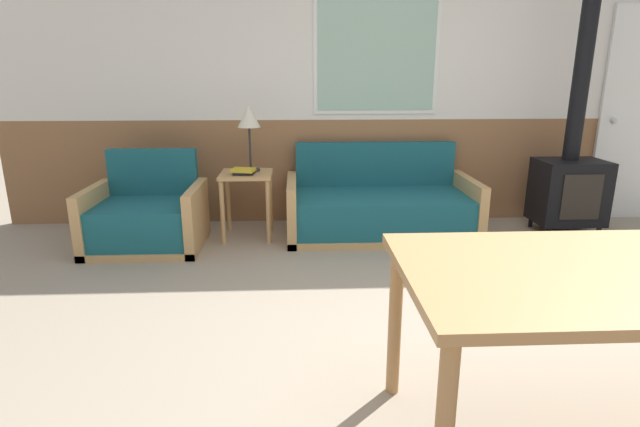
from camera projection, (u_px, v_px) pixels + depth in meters
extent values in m
plane|color=gray|center=(443.00, 358.00, 2.63)|extent=(16.00, 16.00, 0.00)
cube|color=#8E603D|center=(372.00, 170.00, 5.02)|extent=(7.20, 0.06, 1.01)
cube|color=silver|center=(376.00, 28.00, 4.66)|extent=(7.20, 0.06, 1.69)
cube|color=white|center=(377.00, 52.00, 4.68)|extent=(1.19, 0.01, 1.14)
cube|color=#99BCA8|center=(377.00, 52.00, 4.67)|extent=(1.11, 0.02, 1.06)
cube|color=tan|center=(379.00, 231.00, 4.65)|extent=(1.70, 0.86, 0.06)
cube|color=#195660|center=(380.00, 212.00, 4.58)|extent=(1.54, 0.78, 0.33)
cube|color=#195660|center=(375.00, 164.00, 4.86)|extent=(1.54, 0.10, 0.42)
cube|color=tan|center=(292.00, 208.00, 4.55)|extent=(0.08, 0.86, 0.53)
cube|color=tan|center=(467.00, 206.00, 4.63)|extent=(0.08, 0.86, 0.53)
cube|color=tan|center=(149.00, 243.00, 4.32)|extent=(0.94, 0.76, 0.06)
cube|color=#195660|center=(146.00, 222.00, 4.24)|extent=(0.78, 0.68, 0.33)
cube|color=#195660|center=(153.00, 172.00, 4.48)|extent=(0.78, 0.10, 0.41)
cube|color=tan|center=(95.00, 218.00, 4.23)|extent=(0.08, 0.76, 0.53)
cube|color=tan|center=(197.00, 217.00, 4.27)|extent=(0.08, 0.76, 0.53)
cube|color=tan|center=(246.00, 174.00, 4.44)|extent=(0.46, 0.46, 0.03)
cylinder|color=tan|center=(222.00, 213.00, 4.32)|extent=(0.04, 0.04, 0.57)
cylinder|color=tan|center=(268.00, 212.00, 4.34)|extent=(0.04, 0.04, 0.57)
cylinder|color=tan|center=(228.00, 201.00, 4.71)|extent=(0.04, 0.04, 0.57)
cylinder|color=tan|center=(270.00, 201.00, 4.72)|extent=(0.04, 0.04, 0.57)
cylinder|color=#262628|center=(251.00, 170.00, 4.51)|extent=(0.17, 0.17, 0.02)
cylinder|color=#262628|center=(250.00, 148.00, 4.46)|extent=(0.02, 0.02, 0.37)
cone|color=beige|center=(249.00, 116.00, 4.38)|extent=(0.20, 0.20, 0.19)
cube|color=black|center=(244.00, 173.00, 4.37)|extent=(0.18, 0.17, 0.02)
cube|color=gold|center=(243.00, 170.00, 4.35)|extent=(0.22, 0.18, 0.03)
cylinder|color=#B27F4C|center=(395.00, 322.00, 2.26)|extent=(0.06, 0.06, 0.72)
cylinder|color=black|center=(548.00, 233.00, 4.54)|extent=(0.04, 0.04, 0.10)
cylinder|color=black|center=(599.00, 232.00, 4.56)|extent=(0.04, 0.04, 0.10)
cylinder|color=black|center=(531.00, 222.00, 4.87)|extent=(0.04, 0.04, 0.10)
cylinder|color=black|center=(578.00, 221.00, 4.89)|extent=(0.04, 0.04, 0.10)
cube|color=black|center=(568.00, 191.00, 4.62)|extent=(0.59, 0.44, 0.59)
cube|color=black|center=(582.00, 197.00, 4.41)|extent=(0.36, 0.01, 0.41)
cylinder|color=black|center=(584.00, 61.00, 4.35)|extent=(0.15, 0.15, 1.74)
sphere|color=silver|center=(614.00, 121.00, 4.91)|extent=(0.06, 0.06, 0.06)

